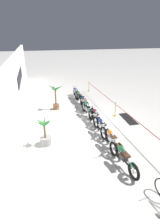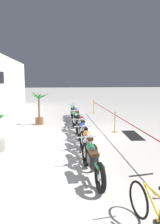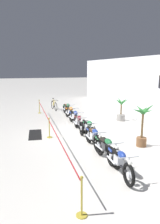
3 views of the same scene
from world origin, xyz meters
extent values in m
plane|color=silver|center=(0.00, 0.00, 0.00)|extent=(120.00, 120.00, 0.00)
cube|color=white|center=(0.00, 5.12, 2.10)|extent=(28.00, 0.25, 4.20)
torus|color=black|center=(-4.00, 0.77, 0.36)|extent=(0.73, 0.17, 0.72)
torus|color=black|center=(-5.59, 0.65, 0.36)|extent=(0.73, 0.17, 0.72)
cylinder|color=silver|center=(-4.00, 0.77, 0.36)|extent=(0.17, 0.09, 0.17)
cylinder|color=silver|center=(-5.59, 0.65, 0.36)|extent=(0.17, 0.09, 0.17)
cylinder|color=silver|center=(-3.91, 0.78, 0.64)|extent=(0.31, 0.08, 0.59)
cube|color=#2D2D30|center=(-4.84, 0.71, 0.52)|extent=(0.38, 0.25, 0.26)
cylinder|color=#2D2D30|center=(-4.80, 0.71, 0.72)|extent=(0.19, 0.12, 0.24)
cylinder|color=#2D2D30|center=(-4.89, 0.70, 0.72)|extent=(0.19, 0.12, 0.24)
cylinder|color=silver|center=(-5.13, 0.54, 0.38)|extent=(0.70, 0.12, 0.07)
cube|color=black|center=(-4.79, 0.71, 0.38)|extent=(1.27, 0.16, 0.06)
ellipsoid|color=#1E6B38|center=(-4.62, 0.72, 0.78)|extent=(0.48, 0.25, 0.22)
cube|color=#4C2D19|center=(-4.97, 0.70, 0.74)|extent=(0.41, 0.23, 0.09)
cube|color=#1E6B38|center=(-5.54, 0.65, 0.62)|extent=(0.33, 0.18, 0.08)
cylinder|color=silver|center=(-4.02, 0.77, 0.91)|extent=(0.08, 0.62, 0.04)
sphere|color=silver|center=(-3.94, 0.78, 0.77)|extent=(0.14, 0.14, 0.14)
torus|color=black|center=(-2.53, 0.69, 0.37)|extent=(0.75, 0.16, 0.74)
torus|color=black|center=(-4.21, 0.55, 0.37)|extent=(0.75, 0.16, 0.74)
cylinder|color=silver|center=(-2.53, 0.69, 0.37)|extent=(0.18, 0.09, 0.18)
cylinder|color=silver|center=(-4.21, 0.55, 0.37)|extent=(0.18, 0.09, 0.18)
cylinder|color=silver|center=(-2.44, 0.70, 0.66)|extent=(0.31, 0.08, 0.59)
cube|color=silver|center=(-3.42, 0.62, 0.53)|extent=(0.38, 0.25, 0.26)
cylinder|color=silver|center=(-3.38, 0.62, 0.73)|extent=(0.19, 0.12, 0.24)
cylinder|color=silver|center=(-3.46, 0.62, 0.73)|extent=(0.19, 0.12, 0.24)
cylinder|color=silver|center=(-3.71, 0.45, 0.39)|extent=(0.70, 0.13, 0.07)
cube|color=#47474C|center=(-3.37, 0.62, 0.39)|extent=(1.35, 0.17, 0.06)
ellipsoid|color=orange|center=(-3.19, 0.64, 0.79)|extent=(0.48, 0.26, 0.22)
cube|color=#4C2D19|center=(-3.55, 0.61, 0.75)|extent=(0.41, 0.23, 0.09)
cube|color=orange|center=(-4.16, 0.56, 0.64)|extent=(0.33, 0.19, 0.08)
cylinder|color=silver|center=(-2.55, 0.69, 0.92)|extent=(0.09, 0.62, 0.04)
sphere|color=silver|center=(-2.47, 0.69, 0.78)|extent=(0.14, 0.14, 0.14)
torus|color=black|center=(-1.18, 0.65, 0.37)|extent=(0.75, 0.16, 0.74)
torus|color=black|center=(-2.83, 0.54, 0.37)|extent=(0.75, 0.16, 0.74)
cylinder|color=silver|center=(-1.18, 0.65, 0.37)|extent=(0.18, 0.09, 0.18)
cylinder|color=silver|center=(-2.83, 0.54, 0.37)|extent=(0.18, 0.09, 0.18)
cylinder|color=silver|center=(-1.09, 0.66, 0.66)|extent=(0.31, 0.08, 0.59)
cube|color=silver|center=(-2.05, 0.59, 0.53)|extent=(0.37, 0.25, 0.26)
cylinder|color=silver|center=(-2.01, 0.59, 0.73)|extent=(0.19, 0.12, 0.24)
cylinder|color=silver|center=(-2.09, 0.59, 0.73)|extent=(0.19, 0.12, 0.24)
cylinder|color=silver|center=(-2.34, 0.43, 0.39)|extent=(0.70, 0.12, 0.07)
cube|color=#ADAFB5|center=(-2.00, 0.59, 0.39)|extent=(1.32, 0.16, 0.06)
ellipsoid|color=navy|center=(-1.82, 0.61, 0.79)|extent=(0.47, 0.25, 0.22)
cube|color=black|center=(-2.18, 0.58, 0.75)|extent=(0.41, 0.23, 0.09)
cube|color=navy|center=(-2.78, 0.54, 0.64)|extent=(0.33, 0.18, 0.08)
cylinder|color=silver|center=(-1.20, 0.65, 0.92)|extent=(0.08, 0.62, 0.04)
sphere|color=silver|center=(-1.12, 0.66, 0.78)|extent=(0.14, 0.14, 0.14)
torus|color=black|center=(0.17, 0.43, 0.39)|extent=(0.78, 0.15, 0.77)
torus|color=black|center=(-1.38, 0.51, 0.39)|extent=(0.78, 0.15, 0.77)
cylinder|color=silver|center=(0.17, 0.43, 0.39)|extent=(0.19, 0.09, 0.18)
cylinder|color=silver|center=(-1.38, 0.51, 0.39)|extent=(0.19, 0.09, 0.18)
cylinder|color=silver|center=(0.26, 0.43, 0.67)|extent=(0.31, 0.07, 0.59)
cube|color=silver|center=(-0.66, 0.47, 0.55)|extent=(0.37, 0.24, 0.26)
cylinder|color=silver|center=(-0.61, 0.47, 0.75)|extent=(0.18, 0.12, 0.24)
cylinder|color=silver|center=(-0.70, 0.48, 0.75)|extent=(0.18, 0.12, 0.24)
cylinder|color=silver|center=(-0.96, 0.35, 0.41)|extent=(0.70, 0.11, 0.07)
cube|color=#ADAFB5|center=(-0.61, 0.47, 0.41)|extent=(1.25, 0.12, 0.06)
ellipsoid|color=maroon|center=(-0.43, 0.46, 0.81)|extent=(0.47, 0.24, 0.22)
cube|color=black|center=(-0.78, 0.48, 0.77)|extent=(0.41, 0.22, 0.09)
cube|color=maroon|center=(-1.33, 0.51, 0.67)|extent=(0.33, 0.18, 0.08)
cylinder|color=silver|center=(0.15, 0.43, 0.94)|extent=(0.07, 0.62, 0.04)
sphere|color=silver|center=(0.23, 0.43, 0.80)|extent=(0.14, 0.14, 0.14)
torus|color=black|center=(1.41, 0.68, 0.39)|extent=(0.79, 0.15, 0.78)
torus|color=black|center=(-0.10, 0.63, 0.39)|extent=(0.79, 0.15, 0.78)
cylinder|color=silver|center=(1.41, 0.68, 0.39)|extent=(0.19, 0.09, 0.19)
cylinder|color=silver|center=(-0.10, 0.63, 0.39)|extent=(0.19, 0.09, 0.19)
cylinder|color=silver|center=(1.50, 0.69, 0.67)|extent=(0.31, 0.07, 0.59)
cube|color=silver|center=(0.60, 0.66, 0.55)|extent=(0.37, 0.23, 0.26)
cylinder|color=silver|center=(0.64, 0.66, 0.75)|extent=(0.18, 0.12, 0.24)
cylinder|color=silver|center=(0.56, 0.65, 0.75)|extent=(0.18, 0.12, 0.24)
cylinder|color=silver|center=(0.31, 0.51, 0.41)|extent=(0.70, 0.09, 0.07)
cube|color=#ADAFB5|center=(0.65, 0.66, 0.41)|extent=(1.21, 0.10, 0.06)
ellipsoid|color=#1E6B38|center=(0.83, 0.66, 0.81)|extent=(0.47, 0.24, 0.22)
cube|color=black|center=(0.47, 0.65, 0.77)|extent=(0.41, 0.21, 0.09)
cube|color=#1E6B38|center=(-0.05, 0.63, 0.67)|extent=(0.33, 0.17, 0.08)
cylinder|color=silver|center=(1.39, 0.68, 0.94)|extent=(0.06, 0.62, 0.04)
sphere|color=silver|center=(1.47, 0.68, 0.80)|extent=(0.14, 0.14, 0.14)
torus|color=black|center=(2.88, 0.45, 0.40)|extent=(0.79, 0.14, 0.79)
torus|color=black|center=(1.33, 0.46, 0.40)|extent=(0.79, 0.14, 0.79)
cylinder|color=silver|center=(2.88, 0.45, 0.40)|extent=(0.18, 0.08, 0.18)
cylinder|color=silver|center=(1.33, 0.46, 0.40)|extent=(0.18, 0.08, 0.18)
cylinder|color=silver|center=(2.97, 0.45, 0.68)|extent=(0.30, 0.06, 0.59)
cube|color=silver|center=(2.06, 0.46, 0.56)|extent=(0.36, 0.22, 0.26)
cylinder|color=silver|center=(2.10, 0.46, 0.76)|extent=(0.18, 0.11, 0.24)
cylinder|color=silver|center=(2.01, 0.46, 0.76)|extent=(0.18, 0.11, 0.24)
cylinder|color=silver|center=(1.76, 0.32, 0.42)|extent=(0.70, 0.07, 0.07)
cube|color=#ADAFB5|center=(2.11, 0.46, 0.42)|extent=(1.24, 0.06, 0.06)
ellipsoid|color=navy|center=(2.29, 0.45, 0.82)|extent=(0.46, 0.22, 0.22)
cube|color=#4C2D19|center=(1.93, 0.46, 0.78)|extent=(0.40, 0.20, 0.09)
cube|color=navy|center=(1.38, 0.46, 0.68)|extent=(0.32, 0.16, 0.08)
cylinder|color=silver|center=(2.86, 0.45, 0.95)|extent=(0.04, 0.62, 0.04)
sphere|color=silver|center=(2.94, 0.45, 0.81)|extent=(0.14, 0.14, 0.14)
torus|color=black|center=(4.19, 0.58, 0.38)|extent=(0.78, 0.18, 0.77)
torus|color=black|center=(2.61, 0.47, 0.38)|extent=(0.78, 0.18, 0.77)
cylinder|color=silver|center=(4.19, 0.58, 0.38)|extent=(0.19, 0.09, 0.18)
cylinder|color=silver|center=(2.61, 0.47, 0.38)|extent=(0.19, 0.09, 0.18)
cylinder|color=silver|center=(4.28, 0.58, 0.67)|extent=(0.31, 0.08, 0.59)
cube|color=#2D2D30|center=(3.35, 0.52, 0.54)|extent=(0.37, 0.24, 0.26)
cylinder|color=#2D2D30|center=(3.39, 0.52, 0.74)|extent=(0.19, 0.12, 0.24)
cylinder|color=#2D2D30|center=(3.31, 0.51, 0.74)|extent=(0.19, 0.12, 0.24)
cylinder|color=silver|center=(3.06, 0.36, 0.40)|extent=(0.70, 0.12, 0.07)
cube|color=black|center=(3.40, 0.52, 0.40)|extent=(1.27, 0.15, 0.06)
ellipsoid|color=#1E6B38|center=(3.58, 0.53, 0.80)|extent=(0.47, 0.25, 0.22)
cube|color=black|center=(3.22, 0.51, 0.76)|extent=(0.41, 0.23, 0.09)
cube|color=#1E6B38|center=(2.66, 0.47, 0.66)|extent=(0.33, 0.18, 0.08)
cylinder|color=silver|center=(4.17, 0.57, 0.93)|extent=(0.08, 0.62, 0.04)
sphere|color=silver|center=(4.25, 0.58, 0.79)|extent=(0.14, 0.14, 0.14)
torus|color=black|center=(5.35, 0.48, 0.37)|extent=(0.74, 0.13, 0.74)
torus|color=black|center=(3.92, 0.51, 0.37)|extent=(0.74, 0.13, 0.74)
cylinder|color=silver|center=(5.35, 0.48, 0.37)|extent=(0.18, 0.08, 0.18)
cylinder|color=silver|center=(3.92, 0.51, 0.37)|extent=(0.18, 0.08, 0.18)
cylinder|color=silver|center=(5.44, 0.48, 0.65)|extent=(0.30, 0.06, 0.59)
cube|color=silver|center=(4.58, 0.50, 0.53)|extent=(0.37, 0.23, 0.26)
cylinder|color=silver|center=(4.63, 0.50, 0.73)|extent=(0.18, 0.11, 0.24)
cylinder|color=silver|center=(4.54, 0.50, 0.73)|extent=(0.18, 0.11, 0.24)
cylinder|color=silver|center=(4.28, 0.37, 0.39)|extent=(0.70, 0.09, 0.07)
cube|color=black|center=(4.63, 0.50, 0.39)|extent=(1.15, 0.09, 0.06)
ellipsoid|color=navy|center=(4.81, 0.49, 0.79)|extent=(0.47, 0.23, 0.22)
cube|color=black|center=(4.45, 0.50, 0.75)|extent=(0.41, 0.21, 0.09)
cube|color=navy|center=(3.97, 0.51, 0.63)|extent=(0.32, 0.17, 0.08)
cylinder|color=silver|center=(5.33, 0.48, 0.92)|extent=(0.05, 0.62, 0.04)
sphere|color=silver|center=(5.41, 0.48, 0.78)|extent=(0.14, 0.14, 0.14)
torus|color=black|center=(-6.57, 0.11, 0.35)|extent=(0.70, 0.14, 0.70)
torus|color=black|center=(-7.58, -0.03, 0.35)|extent=(0.70, 0.14, 0.70)
cylinder|color=gold|center=(-7.03, 0.05, 0.57)|extent=(0.60, 0.12, 0.43)
cylinder|color=gold|center=(-7.08, 0.04, 0.77)|extent=(0.55, 0.11, 0.04)
cylinder|color=gold|center=(-7.28, 0.01, 0.65)|extent=(0.15, 0.06, 0.55)
cube|color=black|center=(-7.32, 0.01, 0.93)|extent=(0.19, 0.10, 0.05)
cylinder|color=gold|center=(-7.38, 0.00, 0.35)|extent=(0.46, 0.09, 0.03)
cylinder|color=black|center=(-6.63, 0.10, 0.87)|extent=(0.09, 0.48, 0.03)
cylinder|color=black|center=(-7.16, 0.03, 0.27)|extent=(0.13, 0.07, 0.12)
cylinder|color=gray|center=(-2.25, 3.82, 0.21)|extent=(0.59, 0.59, 0.43)
cylinder|color=brown|center=(-2.25, 3.82, 0.80)|extent=(0.10, 0.10, 0.75)
cone|color=#337F38|center=(-2.03, 3.78, 1.29)|extent=(0.59, 0.27, 0.41)
cone|color=#337F38|center=(-2.15, 4.00, 1.31)|extent=(0.36, 0.52, 0.48)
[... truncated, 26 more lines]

